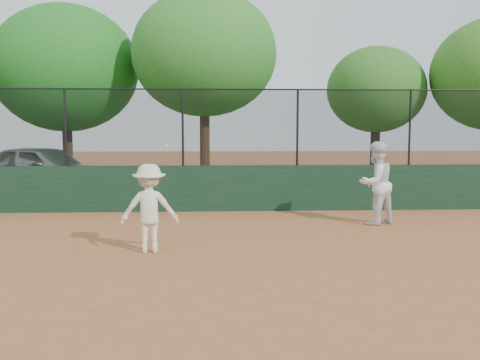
{
  "coord_description": "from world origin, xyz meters",
  "views": [
    {
      "loc": [
        0.29,
        -7.98,
        2.23
      ],
      "look_at": [
        0.8,
        2.2,
        1.2
      ],
      "focal_mm": 40.0,
      "sensor_mm": 36.0,
      "label": 1
    }
  ],
  "objects_px": {
    "player_main": "(149,208)",
    "tree_3": "(376,90)",
    "tree_2": "(204,54)",
    "player_second": "(376,183)",
    "parked_car": "(44,169)",
    "tree_1": "(65,69)"
  },
  "relations": [
    {
      "from": "player_main",
      "to": "tree_3",
      "type": "distance_m",
      "value": 13.58
    },
    {
      "from": "player_main",
      "to": "tree_3",
      "type": "bearing_deg",
      "value": 56.15
    },
    {
      "from": "tree_3",
      "to": "player_main",
      "type": "bearing_deg",
      "value": -123.85
    },
    {
      "from": "player_main",
      "to": "tree_2",
      "type": "height_order",
      "value": "tree_2"
    },
    {
      "from": "player_second",
      "to": "tree_3",
      "type": "xyz_separation_m",
      "value": [
        2.58,
        8.54,
        2.67
      ]
    },
    {
      "from": "parked_car",
      "to": "tree_3",
      "type": "bearing_deg",
      "value": -53.93
    },
    {
      "from": "parked_car",
      "to": "player_main",
      "type": "relative_size",
      "value": 2.48
    },
    {
      "from": "parked_car",
      "to": "tree_1",
      "type": "bearing_deg",
      "value": 19.57
    },
    {
      "from": "parked_car",
      "to": "tree_1",
      "type": "distance_m",
      "value": 4.22
    },
    {
      "from": "tree_2",
      "to": "tree_3",
      "type": "relative_size",
      "value": 1.31
    },
    {
      "from": "tree_3",
      "to": "tree_1",
      "type": "bearing_deg",
      "value": -179.05
    },
    {
      "from": "parked_car",
      "to": "tree_3",
      "type": "relative_size",
      "value": 0.91
    },
    {
      "from": "player_second",
      "to": "player_main",
      "type": "distance_m",
      "value": 5.42
    },
    {
      "from": "parked_car",
      "to": "player_main",
      "type": "height_order",
      "value": "player_main"
    },
    {
      "from": "player_main",
      "to": "tree_2",
      "type": "bearing_deg",
      "value": 84.98
    },
    {
      "from": "player_second",
      "to": "parked_car",
      "type": "bearing_deg",
      "value": -61.58
    },
    {
      "from": "tree_1",
      "to": "tree_3",
      "type": "bearing_deg",
      "value": 0.95
    },
    {
      "from": "parked_car",
      "to": "player_second",
      "type": "distance_m",
      "value": 11.07
    },
    {
      "from": "tree_1",
      "to": "parked_car",
      "type": "bearing_deg",
      "value": -94.51
    },
    {
      "from": "tree_1",
      "to": "tree_3",
      "type": "height_order",
      "value": "tree_1"
    },
    {
      "from": "tree_2",
      "to": "player_main",
      "type": "bearing_deg",
      "value": -95.02
    },
    {
      "from": "player_main",
      "to": "tree_3",
      "type": "relative_size",
      "value": 0.37
    }
  ]
}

